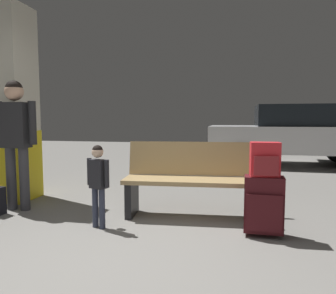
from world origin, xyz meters
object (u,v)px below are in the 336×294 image
(structural_pillar, at_px, (11,105))
(suitcase, at_px, (264,205))
(bench, at_px, (192,180))
(parked_car_near, at_px, (295,134))
(backpack_bright, at_px, (265,160))
(adult, at_px, (16,131))
(child, at_px, (98,177))

(structural_pillar, distance_m, suitcase, 3.68)
(suitcase, bearing_deg, structural_pillar, 166.52)
(bench, relative_size, parked_car_near, 0.40)
(structural_pillar, relative_size, backpack_bright, 8.08)
(bench, height_order, suitcase, bench)
(structural_pillar, bearing_deg, parked_car_near, 42.97)
(bench, xyz_separation_m, suitcase, (0.79, -0.53, -0.12))
(bench, distance_m, parked_car_near, 5.05)
(structural_pillar, xyz_separation_m, bench, (2.64, -0.29, -0.92))
(structural_pillar, bearing_deg, bench, -6.26)
(structural_pillar, distance_m, adult, 0.73)
(adult, bearing_deg, child, -18.52)
(parked_car_near, bearing_deg, bench, -113.46)
(structural_pillar, height_order, backpack_bright, structural_pillar)
(structural_pillar, relative_size, adult, 1.67)
(backpack_bright, bearing_deg, bench, 145.96)
(backpack_bright, distance_m, parked_car_near, 5.30)
(suitcase, relative_size, parked_car_near, 0.15)
(suitcase, bearing_deg, backpack_bright, -35.47)
(structural_pillar, distance_m, backpack_bright, 3.58)
(structural_pillar, height_order, adult, structural_pillar)
(backpack_bright, bearing_deg, suitcase, 144.53)
(structural_pillar, distance_m, parked_car_near, 6.38)
(parked_car_near, bearing_deg, child, -119.17)
(backpack_bright, bearing_deg, parked_car_near, 76.72)
(bench, bearing_deg, suitcase, -34.04)
(bench, xyz_separation_m, backpack_bright, (0.79, -0.53, 0.33))
(backpack_bright, height_order, parked_car_near, parked_car_near)
(adult, distance_m, parked_car_near, 6.41)
(suitcase, relative_size, backpack_bright, 1.78)
(suitcase, distance_m, parked_car_near, 5.32)
(suitcase, xyz_separation_m, backpack_bright, (0.00, -0.00, 0.45))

